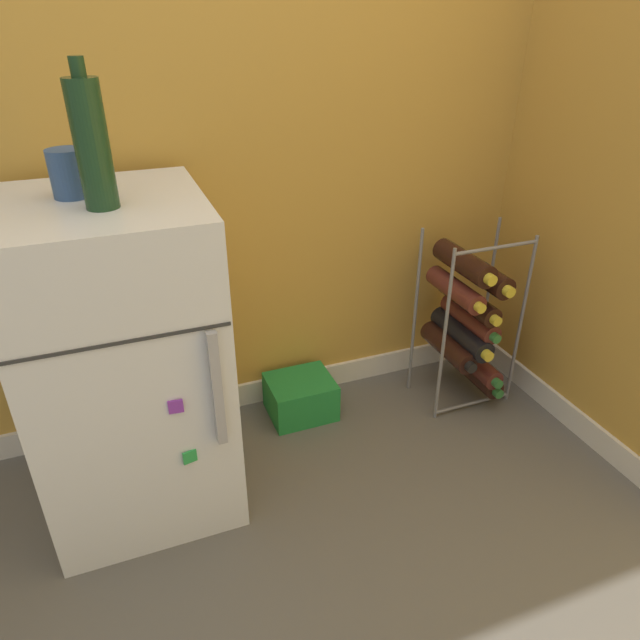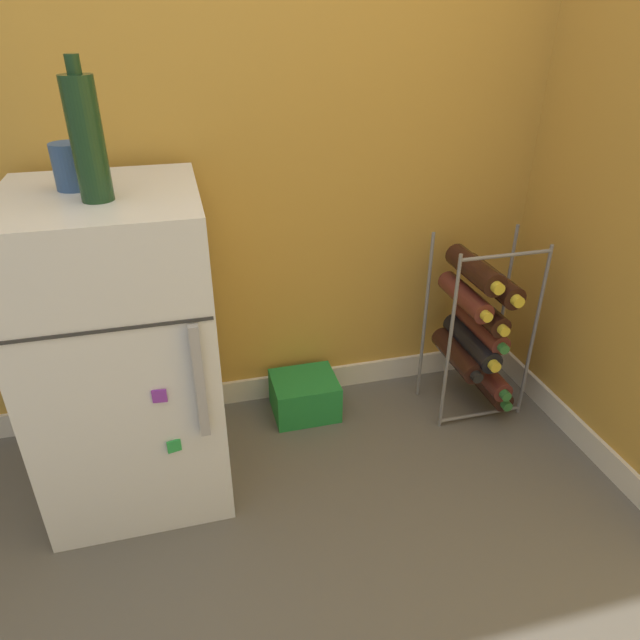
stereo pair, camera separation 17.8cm
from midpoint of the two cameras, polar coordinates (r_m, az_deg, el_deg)
ground_plane at (r=1.73m, az=1.94°, el=-20.46°), size 14.00×14.00×0.00m
wall_back at (r=1.82m, az=-4.29°, el=26.38°), size 6.98×0.07×2.50m
mini_fridge at (r=1.68m, az=-16.10°, el=-3.06°), size 0.50×0.55×0.91m
wine_rack at (r=2.09m, az=17.80°, el=-0.70°), size 0.33×0.33×0.66m
soda_box at (r=2.09m, az=0.89°, el=-7.64°), size 0.23×0.20×0.14m
fridge_top_cup at (r=1.54m, az=-20.58°, el=14.15°), size 0.09×0.09×0.11m
fridge_top_bottle at (r=1.41m, az=-18.85°, el=16.75°), size 0.08×0.08×0.32m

